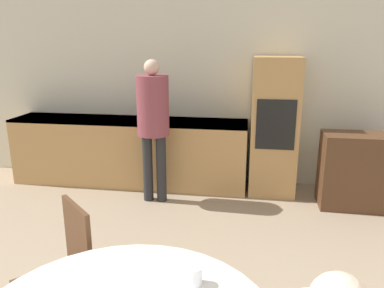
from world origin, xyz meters
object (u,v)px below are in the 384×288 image
Objects in this scene: sideboard at (364,171)px; cup at (195,275)px; chair_far_left at (66,269)px; oven_unit at (274,127)px; person_standing at (153,116)px.

sideboard is 3.23m from cup.
chair_far_left is (-2.43, -2.45, 0.08)m from sideboard.
sideboard is at bearing 88.47° from chair_far_left.
oven_unit is 1.78× the size of sideboard.
oven_unit reaches higher than person_standing.
chair_far_left is 0.98m from cup.
oven_unit is 1.01× the size of person_standing.
sideboard is 10.50× the size of cup.
person_standing is (-0.01, 2.26, 0.53)m from chair_far_left.
sideboard is at bearing -18.42° from oven_unit.
cup is (-0.54, -3.15, -0.05)m from oven_unit.
sideboard is 2.53m from person_standing.
person_standing is at bearing -159.35° from oven_unit.
oven_unit is at bearing 106.50° from chair_far_left.
oven_unit is 1.16m from sideboard.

